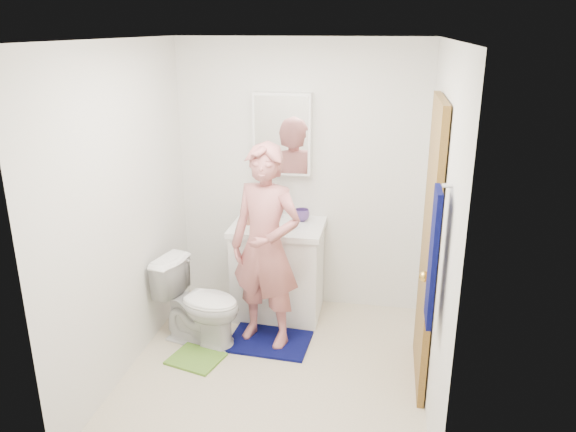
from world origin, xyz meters
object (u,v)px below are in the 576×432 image
object	(u,v)px
vanity_cabinet	(278,272)
medicine_cabinet	(283,134)
towel	(433,258)
toilet	(200,303)
toothbrush_cup	(302,215)
man	(266,247)
soap_dispenser	(247,213)

from	to	relation	value
vanity_cabinet	medicine_cabinet	bearing A→B (deg)	90.00
towel	toilet	bearing A→B (deg)	152.51
vanity_cabinet	towel	world-z (taller)	towel
toothbrush_cup	man	size ratio (longest dim) A/B	0.08
man	toothbrush_cup	bearing A→B (deg)	90.38
medicine_cabinet	toilet	bearing A→B (deg)	-123.00
vanity_cabinet	medicine_cabinet	world-z (taller)	medicine_cabinet
towel	soap_dispenser	size ratio (longest dim) A/B	4.17
towel	medicine_cabinet	bearing A→B (deg)	124.61
towel	man	world-z (taller)	man
medicine_cabinet	man	distance (m)	1.05
towel	toilet	world-z (taller)	towel
soap_dispenser	toothbrush_cup	xyz separation A→B (m)	(0.46, 0.15, -0.04)
soap_dispenser	medicine_cabinet	bearing A→B (deg)	42.35
toothbrush_cup	man	xyz separation A→B (m)	(-0.19, -0.64, -0.06)
towel	vanity_cabinet	bearing A→B (deg)	128.47
vanity_cabinet	soap_dispenser	bearing A→B (deg)	-176.04
medicine_cabinet	man	world-z (taller)	medicine_cabinet
man	toilet	bearing A→B (deg)	-153.75
toilet	man	world-z (taller)	man
soap_dispenser	toothbrush_cup	size ratio (longest dim) A/B	1.44
medicine_cabinet	toilet	distance (m)	1.58
towel	soap_dispenser	world-z (taller)	towel
towel	toothbrush_cup	bearing A→B (deg)	121.45
toilet	soap_dispenser	world-z (taller)	soap_dispenser
medicine_cabinet	soap_dispenser	world-z (taller)	medicine_cabinet
vanity_cabinet	toothbrush_cup	world-z (taller)	toothbrush_cup
towel	soap_dispenser	distance (m)	2.08
toilet	toothbrush_cup	world-z (taller)	toothbrush_cup
vanity_cabinet	toothbrush_cup	bearing A→B (deg)	35.88
toilet	soap_dispenser	size ratio (longest dim) A/B	3.68
man	vanity_cabinet	bearing A→B (deg)	106.85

